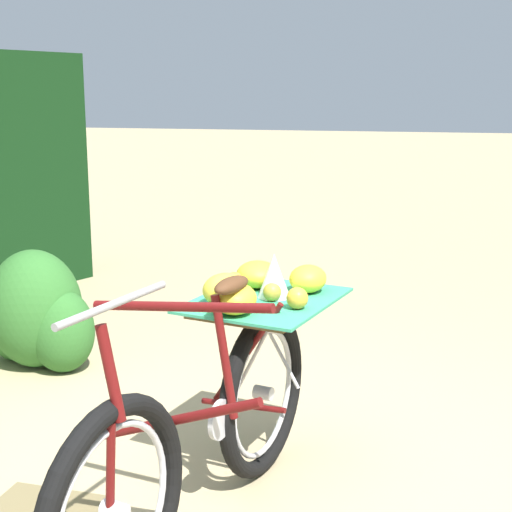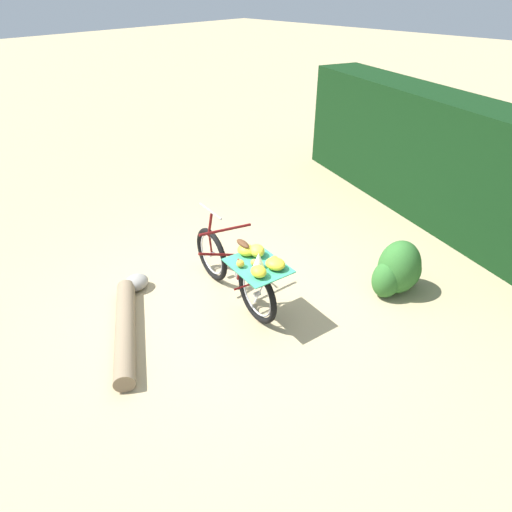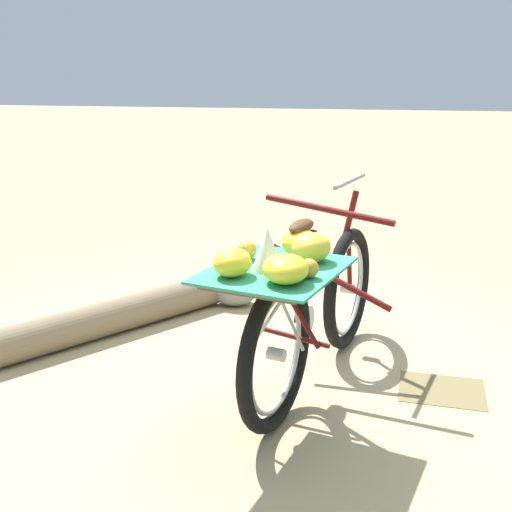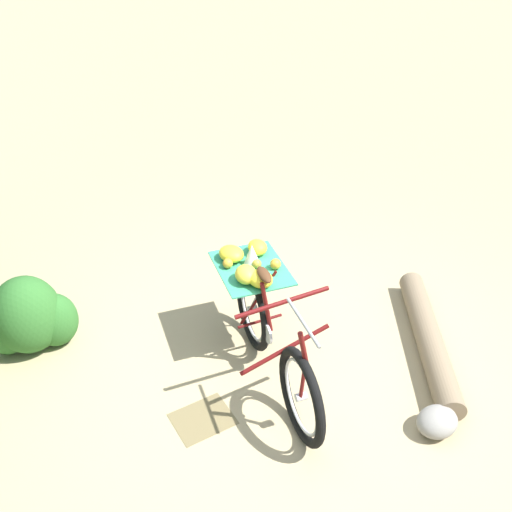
% 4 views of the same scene
% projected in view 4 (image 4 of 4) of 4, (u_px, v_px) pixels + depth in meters
% --- Properties ---
extents(ground_plane, '(60.00, 60.00, 0.00)m').
position_uv_depth(ground_plane, '(281.00, 372.00, 4.87)').
color(ground_plane, tan).
extents(bicycle, '(0.83, 1.80, 1.03)m').
position_uv_depth(bicycle, '(268.00, 325.00, 4.60)').
color(bicycle, black).
rests_on(bicycle, ground_plane).
extents(fallen_log, '(1.08, 1.51, 0.22)m').
position_uv_depth(fallen_log, '(429.00, 338.00, 5.05)').
color(fallen_log, '#7F6B51').
rests_on(fallen_log, ground_plane).
extents(shrub_cluster, '(0.76, 0.52, 0.72)m').
position_uv_depth(shrub_cluster, '(30.00, 318.00, 4.95)').
color(shrub_cluster, '#2D6628').
rests_on(shrub_cluster, ground_plane).
extents(path_stone, '(0.32, 0.27, 0.20)m').
position_uv_depth(path_stone, '(437.00, 422.00, 4.31)').
color(path_stone, gray).
rests_on(path_stone, ground_plane).
extents(leaf_litter_patch, '(0.44, 0.36, 0.01)m').
position_uv_depth(leaf_litter_patch, '(203.00, 419.00, 4.45)').
color(leaf_litter_patch, olive).
rests_on(leaf_litter_patch, ground_plane).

